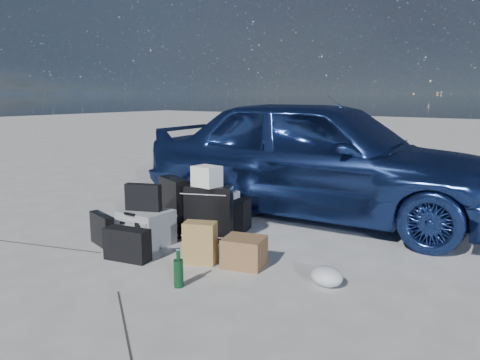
% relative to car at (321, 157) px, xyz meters
% --- Properties ---
extents(ground, '(60.00, 60.00, 0.00)m').
position_rel_car_xyz_m(ground, '(-0.47, -2.40, -0.78)').
color(ground, beige).
rests_on(ground, ground).
extents(car, '(4.76, 2.27, 1.57)m').
position_rel_car_xyz_m(car, '(0.00, 0.00, 0.00)').
color(car, navy).
rests_on(car, ground).
extents(pelican_case, '(0.52, 0.44, 0.37)m').
position_rel_car_xyz_m(pelican_case, '(-0.97, -2.14, -0.60)').
color(pelican_case, '#B0B2B6').
rests_on(pelican_case, ground).
extents(laptop_bag, '(0.39, 0.24, 0.29)m').
position_rel_car_xyz_m(laptop_bag, '(-0.98, -2.16, -0.27)').
color(laptop_bag, black).
rests_on(laptop_bag, pelican_case).
extents(briefcase, '(0.45, 0.21, 0.34)m').
position_rel_car_xyz_m(briefcase, '(-1.30, -2.46, -0.61)').
color(briefcase, black).
rests_on(briefcase, ground).
extents(suitcase_left, '(0.52, 0.35, 0.64)m').
position_rel_car_xyz_m(suitcase_left, '(-1.01, -1.66, -0.46)').
color(suitcase_left, black).
rests_on(suitcase_left, ground).
extents(suitcase_right, '(0.54, 0.37, 0.61)m').
position_rel_car_xyz_m(suitcase_right, '(-0.49, -1.67, -0.48)').
color(suitcase_right, black).
rests_on(suitcase_right, ground).
extents(white_carton, '(0.29, 0.23, 0.22)m').
position_rel_car_xyz_m(white_carton, '(-0.50, -1.68, -0.06)').
color(white_carton, white).
rests_on(white_carton, suitcase_right).
extents(duffel_bag, '(0.81, 0.53, 0.37)m').
position_rel_car_xyz_m(duffel_bag, '(-0.72, -1.24, -0.60)').
color(duffel_bag, black).
rests_on(duffel_bag, ground).
extents(flat_box_white, '(0.46, 0.37, 0.08)m').
position_rel_car_xyz_m(flat_box_white, '(-0.72, -1.24, -0.37)').
color(flat_box_white, white).
rests_on(flat_box_white, duffel_bag).
extents(flat_box_black, '(0.35, 0.29, 0.06)m').
position_rel_car_xyz_m(flat_box_black, '(-0.70, -1.23, -0.30)').
color(flat_box_black, black).
rests_on(flat_box_black, flat_box_white).
extents(kraft_bag, '(0.35, 0.29, 0.40)m').
position_rel_car_xyz_m(kraft_bag, '(-0.12, -2.24, -0.58)').
color(kraft_bag, '#9D7A44').
rests_on(kraft_bag, ground).
extents(cardboard_box, '(0.44, 0.41, 0.27)m').
position_rel_car_xyz_m(cardboard_box, '(0.26, -2.06, -0.65)').
color(cardboard_box, olive).
rests_on(cardboard_box, ground).
extents(plastic_bag, '(0.36, 0.34, 0.16)m').
position_rel_car_xyz_m(plastic_bag, '(1.08, -2.01, -0.70)').
color(plastic_bag, silver).
rests_on(plastic_bag, ground).
extents(messenger_bag, '(0.48, 0.27, 0.32)m').
position_rel_car_xyz_m(messenger_bag, '(-0.74, -2.60, -0.63)').
color(messenger_bag, black).
rests_on(messenger_bag, ground).
extents(green_bottle, '(0.10, 0.10, 0.32)m').
position_rel_car_xyz_m(green_bottle, '(0.10, -2.77, -0.62)').
color(green_bottle, '#0C3218').
rests_on(green_bottle, ground).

